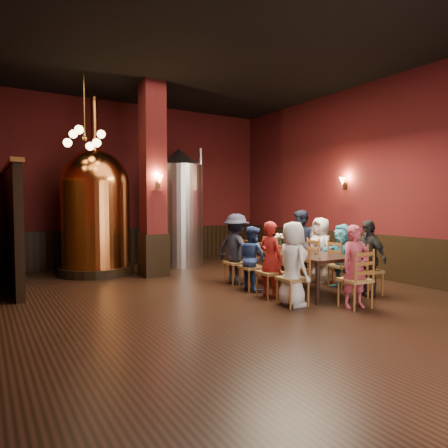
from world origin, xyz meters
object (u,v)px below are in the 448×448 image
person_0 (293,264)px  person_2 (252,258)px  dining_table (298,255)px  steel_vessel (179,208)px  copper_kettle (96,210)px  person_1 (271,259)px  rose_vase (279,238)px

person_0 → person_2: person_0 is taller
person_0 → dining_table: bearing=-37.1°
steel_vessel → dining_table: bearing=-79.3°
dining_table → person_0: person_0 is taller
copper_kettle → dining_table: bearing=-52.3°
person_1 → rose_vase: person_1 is taller
copper_kettle → steel_vessel: (2.24, 0.08, 0.05)m
dining_table → rose_vase: (0.10, 0.69, 0.27)m
person_0 → steel_vessel: bearing=6.0°
dining_table → steel_vessel: steel_vessel is taller
person_2 → copper_kettle: copper_kettle is taller
person_0 → rose_vase: person_0 is taller
person_2 → rose_vase: 1.01m
person_1 → person_2: size_ratio=1.10×
rose_vase → steel_vessel: bearing=104.5°
person_2 → person_0: bearing=171.1°
steel_vessel → copper_kettle: bearing=-178.0°
person_0 → copper_kettle: (-2.05, 4.78, 0.84)m
person_0 → person_1: bearing=3.3°
person_2 → rose_vase: size_ratio=3.90×
person_0 → person_2: (0.11, 1.33, -0.07)m
person_1 → dining_table: bearing=-84.7°
person_2 → rose_vase: bearing=-76.5°
person_0 → copper_kettle: size_ratio=0.33×
person_1 → rose_vase: 1.38m
copper_kettle → rose_vase: bearing=-45.8°
dining_table → person_1: person_1 is taller
person_0 → rose_vase: bearing=-24.3°
copper_kettle → steel_vessel: bearing=2.0°
person_2 → copper_kettle: size_ratio=0.30×
rose_vase → copper_kettle: bearing=134.2°
person_2 → steel_vessel: 3.66m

